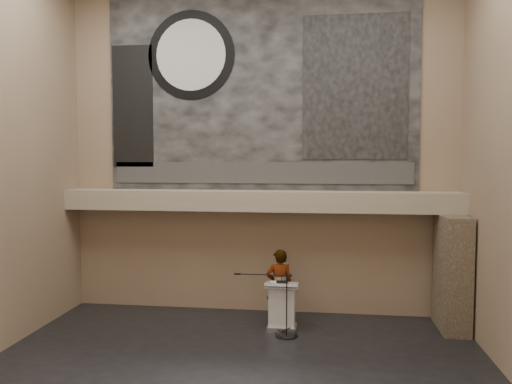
# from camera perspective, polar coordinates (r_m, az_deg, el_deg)

# --- Properties ---
(floor) EXTENTS (10.00, 10.00, 0.00)m
(floor) POSITION_cam_1_polar(r_m,az_deg,el_deg) (9.88, -2.58, -20.18)
(floor) COLOR black
(floor) RESTS_ON ground
(wall_back) EXTENTS (10.00, 0.02, 8.50)m
(wall_back) POSITION_cam_1_polar(r_m,az_deg,el_deg) (12.98, 0.46, 4.87)
(wall_back) COLOR #896F57
(wall_back) RESTS_ON floor
(wall_front) EXTENTS (10.00, 0.02, 8.50)m
(wall_front) POSITION_cam_1_polar(r_m,az_deg,el_deg) (5.14, -10.59, 6.28)
(wall_front) COLOR #896F57
(wall_front) RESTS_ON floor
(soffit) EXTENTS (10.00, 0.80, 0.50)m
(soffit) POSITION_cam_1_polar(r_m,az_deg,el_deg) (12.63, 0.24, -1.01)
(soffit) COLOR gray
(soffit) RESTS_ON wall_back
(sprinkler_left) EXTENTS (0.04, 0.04, 0.06)m
(sprinkler_left) POSITION_cam_1_polar(r_m,az_deg,el_deg) (12.91, -6.86, -2.18)
(sprinkler_left) COLOR #B2893D
(sprinkler_left) RESTS_ON soffit
(sprinkler_right) EXTENTS (0.04, 0.04, 0.06)m
(sprinkler_right) POSITION_cam_1_polar(r_m,az_deg,el_deg) (12.51, 8.88, -2.39)
(sprinkler_right) COLOR #B2893D
(sprinkler_right) RESTS_ON soffit
(banner) EXTENTS (8.00, 0.05, 5.00)m
(banner) POSITION_cam_1_polar(r_m,az_deg,el_deg) (13.06, 0.45, 11.24)
(banner) COLOR black
(banner) RESTS_ON wall_back
(banner_text_strip) EXTENTS (7.76, 0.02, 0.55)m
(banner_text_strip) POSITION_cam_1_polar(r_m,az_deg,el_deg) (12.92, 0.42, 2.21)
(banner_text_strip) COLOR #303030
(banner_text_strip) RESTS_ON banner
(banner_clock_rim) EXTENTS (2.30, 0.02, 2.30)m
(banner_clock_rim) POSITION_cam_1_polar(r_m,az_deg,el_deg) (13.52, -7.44, 15.26)
(banner_clock_rim) COLOR black
(banner_clock_rim) RESTS_ON banner
(banner_clock_face) EXTENTS (1.84, 0.02, 1.84)m
(banner_clock_face) POSITION_cam_1_polar(r_m,az_deg,el_deg) (13.50, -7.47, 15.27)
(banner_clock_face) COLOR silver
(banner_clock_face) RESTS_ON banner
(banner_building_print) EXTENTS (2.60, 0.02, 3.60)m
(banner_building_print) POSITION_cam_1_polar(r_m,az_deg,el_deg) (12.96, 11.24, 11.67)
(banner_building_print) COLOR black
(banner_building_print) RESTS_ON banner
(banner_brick_print) EXTENTS (1.10, 0.02, 3.20)m
(banner_brick_print) POSITION_cam_1_polar(r_m,az_deg,el_deg) (13.82, -13.91, 9.47)
(banner_brick_print) COLOR black
(banner_brick_print) RESTS_ON banner
(stone_pier) EXTENTS (0.60, 1.40, 2.70)m
(stone_pier) POSITION_cam_1_polar(r_m,az_deg,el_deg) (12.70, 21.50, -8.56)
(stone_pier) COLOR #46392B
(stone_pier) RESTS_ON floor
(lectern) EXTENTS (0.79, 0.57, 1.14)m
(lectern) POSITION_cam_1_polar(r_m,az_deg,el_deg) (12.10, 2.99, -12.82)
(lectern) COLOR silver
(lectern) RESTS_ON floor
(binder) EXTENTS (0.29, 0.25, 0.04)m
(binder) POSITION_cam_1_polar(r_m,az_deg,el_deg) (11.91, 3.00, -10.26)
(binder) COLOR black
(binder) RESTS_ON lectern
(papers) EXTENTS (0.25, 0.31, 0.00)m
(papers) POSITION_cam_1_polar(r_m,az_deg,el_deg) (11.96, 2.14, -10.27)
(papers) COLOR white
(papers) RESTS_ON lectern
(speaker_person) EXTENTS (0.74, 0.56, 1.81)m
(speaker_person) POSITION_cam_1_polar(r_m,az_deg,el_deg) (12.44, 2.69, -10.66)
(speaker_person) COLOR beige
(speaker_person) RESTS_ON floor
(mic_stand) EXTENTS (1.45, 0.52, 1.43)m
(mic_stand) POSITION_cam_1_polar(r_m,az_deg,el_deg) (11.74, 3.30, -15.11)
(mic_stand) COLOR black
(mic_stand) RESTS_ON floor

